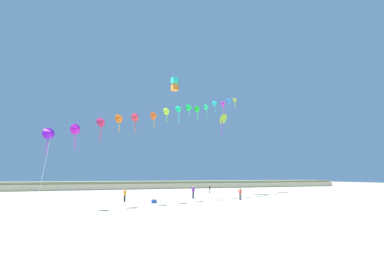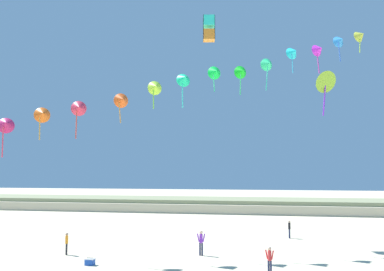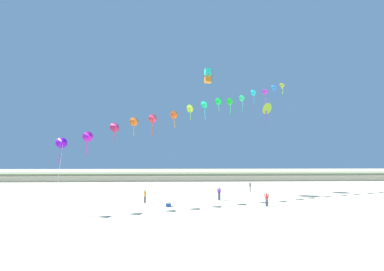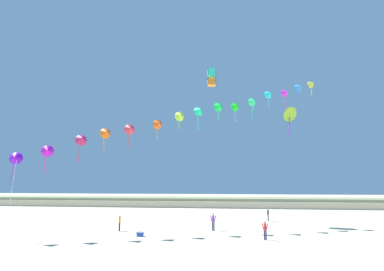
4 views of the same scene
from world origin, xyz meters
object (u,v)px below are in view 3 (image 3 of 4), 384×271
at_px(large_kite_low_lead, 208,76).
at_px(large_kite_mid_trail, 266,108).
at_px(person_near_right, 145,195).
at_px(person_near_left, 267,198).
at_px(person_far_left, 219,192).
at_px(beach_cooler, 168,205).
at_px(person_mid_center, 250,186).

distance_m(large_kite_low_lead, large_kite_mid_trail, 11.94).
bearing_deg(person_near_right, person_near_left, -11.87).
distance_m(person_far_left, beach_cooler, 7.77).
height_order(person_near_right, beach_cooler, person_near_right).
xyz_separation_m(person_near_left, large_kite_low_lead, (-5.31, 12.52, 18.45)).
bearing_deg(person_far_left, person_near_left, -43.84).
xyz_separation_m(person_near_left, person_mid_center, (1.73, 13.45, -0.01)).
distance_m(person_near_right, person_mid_center, 19.10).
bearing_deg(large_kite_low_lead, person_near_right, -133.18).
distance_m(large_kite_low_lead, beach_cooler, 23.47).
relative_size(person_near_right, person_mid_center, 0.99).
relative_size(person_mid_center, beach_cooler, 2.73).
bearing_deg(large_kite_mid_trail, beach_cooler, -138.27).
height_order(person_near_left, person_far_left, person_far_left).
xyz_separation_m(person_near_right, person_far_left, (9.47, 1.59, 0.10)).
bearing_deg(person_far_left, large_kite_mid_trail, 46.09).
distance_m(person_near_left, large_kite_low_lead, 22.93).
height_order(person_near_left, person_near_right, person_near_left).
relative_size(person_near_right, large_kite_low_lead, 0.67).
bearing_deg(person_near_right, person_far_left, 9.54).
bearing_deg(person_mid_center, large_kite_low_lead, -172.51).
bearing_deg(large_kite_mid_trail, person_near_right, -148.37).
relative_size(person_far_left, beach_cooler, 3.01).
distance_m(person_near_left, beach_cooler, 11.24).
bearing_deg(large_kite_mid_trail, large_kite_low_lead, -166.72).
relative_size(large_kite_mid_trail, beach_cooler, 7.63).
distance_m(person_near_left, person_near_right, 14.56).
height_order(person_near_left, person_mid_center, person_near_left).
relative_size(person_far_left, large_kite_mid_trail, 0.39).
distance_m(person_far_left, large_kite_low_lead, 20.01).
relative_size(person_mid_center, person_far_left, 0.91).
bearing_deg(person_mid_center, beach_cooler, -134.62).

